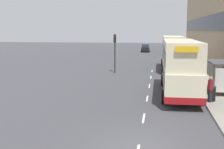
# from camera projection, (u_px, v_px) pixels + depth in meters

# --- Properties ---
(ground_plane) EXTENTS (220.00, 220.00, 0.00)m
(ground_plane) POSITION_uv_depth(u_px,v_px,m) (139.00, 145.00, 14.00)
(ground_plane) COLOR #424247
(pavement) EXTENTS (5.00, 93.00, 0.14)m
(pavement) POSITION_uv_depth(u_px,v_px,m) (194.00, 61.00, 50.71)
(pavement) COLOR gray
(pavement) RESTS_ON ground_plane
(terrace_facade) EXTENTS (3.10, 93.00, 13.83)m
(terrace_facade) POSITION_uv_depth(u_px,v_px,m) (222.00, 18.00, 49.15)
(terrace_facade) COLOR tan
(terrace_facade) RESTS_ON ground_plane
(lane_mark_1) EXTENTS (0.12, 2.00, 0.01)m
(lane_mark_1) POSITION_uv_depth(u_px,v_px,m) (144.00, 118.00, 18.24)
(lane_mark_1) COLOR silver
(lane_mark_1) RESTS_ON ground_plane
(lane_mark_2) EXTENTS (0.12, 2.00, 0.01)m
(lane_mark_2) POSITION_uv_depth(u_px,v_px,m) (147.00, 98.00, 23.46)
(lane_mark_2) COLOR silver
(lane_mark_2) RESTS_ON ground_plane
(lane_mark_3) EXTENTS (0.12, 2.00, 0.01)m
(lane_mark_3) POSITION_uv_depth(u_px,v_px,m) (149.00, 86.00, 28.68)
(lane_mark_3) COLOR silver
(lane_mark_3) RESTS_ON ground_plane
(lane_mark_4) EXTENTS (0.12, 2.00, 0.01)m
(lane_mark_4) POSITION_uv_depth(u_px,v_px,m) (151.00, 77.00, 33.90)
(lane_mark_4) COLOR silver
(lane_mark_4) RESTS_ON ground_plane
(lane_mark_5) EXTENTS (0.12, 2.00, 0.01)m
(lane_mark_5) POSITION_uv_depth(u_px,v_px,m) (152.00, 71.00, 39.12)
(lane_mark_5) COLOR silver
(lane_mark_5) RESTS_ON ground_plane
(bus_shelter) EXTENTS (1.60, 4.20, 2.48)m
(bus_shelter) POSITION_uv_depth(u_px,v_px,m) (222.00, 71.00, 24.71)
(bus_shelter) COLOR #4C4C51
(bus_shelter) RESTS_ON ground_plane
(double_decker_bus_near) EXTENTS (2.85, 11.32, 4.30)m
(double_decker_bus_near) POSITION_uv_depth(u_px,v_px,m) (180.00, 66.00, 24.64)
(double_decker_bus_near) COLOR beige
(double_decker_bus_near) RESTS_ON ground_plane
(double_decker_bus_ahead) EXTENTS (2.85, 11.01, 4.30)m
(double_decker_bus_ahead) POSITION_uv_depth(u_px,v_px,m) (173.00, 52.00, 40.08)
(double_decker_bus_ahead) COLOR beige
(double_decker_bus_ahead) RESTS_ON ground_plane
(car_0) EXTENTS (2.03, 3.89, 1.72)m
(car_0) POSITION_uv_depth(u_px,v_px,m) (169.00, 50.00, 67.98)
(car_0) COLOR #B7B799
(car_0) RESTS_ON ground_plane
(car_1) EXTENTS (1.94, 3.93, 1.82)m
(car_1) POSITION_uv_depth(u_px,v_px,m) (145.00, 48.00, 72.34)
(car_1) COLOR black
(car_1) RESTS_ON ground_plane
(pedestrian_2) EXTENTS (0.36, 0.36, 1.80)m
(pedestrian_2) POSITION_uv_depth(u_px,v_px,m) (210.00, 89.00, 21.58)
(pedestrian_2) COLOR #23232D
(pedestrian_2) RESTS_ON ground_plane
(litter_bin) EXTENTS (0.55, 0.55, 1.05)m
(litter_bin) POSITION_uv_depth(u_px,v_px,m) (212.00, 94.00, 21.93)
(litter_bin) COLOR black
(litter_bin) RESTS_ON ground_plane
(traffic_light_far_kerb) EXTENTS (0.30, 0.32, 4.64)m
(traffic_light_far_kerb) POSITION_uv_depth(u_px,v_px,m) (115.00, 47.00, 37.04)
(traffic_light_far_kerb) COLOR black
(traffic_light_far_kerb) RESTS_ON ground_plane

